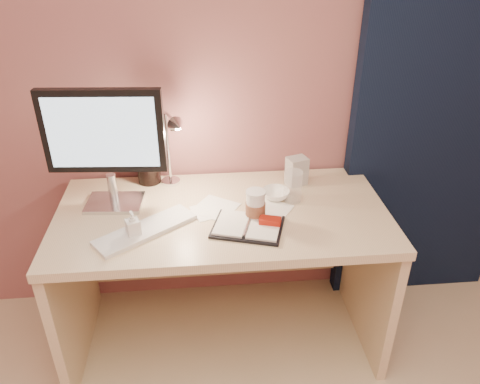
{
  "coord_description": "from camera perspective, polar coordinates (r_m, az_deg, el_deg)",
  "views": [
    {
      "loc": [
        -0.08,
        -0.29,
        1.78
      ],
      "look_at": [
        0.07,
        1.33,
        0.85
      ],
      "focal_mm": 35.0,
      "sensor_mm": 36.0,
      "label": 1
    }
  ],
  "objects": [
    {
      "name": "desk_lamp",
      "position": [
        2.04,
        -9.94,
        5.63
      ],
      "size": [
        0.14,
        0.23,
        0.37
      ],
      "rotation": [
        0.0,
        0.0,
        0.37
      ],
      "color": "silver",
      "rests_on": "desk"
    },
    {
      "name": "coffee_cup",
      "position": [
        1.89,
        1.9,
        -1.75
      ],
      "size": [
        0.08,
        0.08,
        0.13
      ],
      "color": "white",
      "rests_on": "desk"
    },
    {
      "name": "desk",
      "position": [
        2.16,
        -2.17,
        -6.42
      ],
      "size": [
        1.4,
        0.7,
        0.73
      ],
      "color": "beige",
      "rests_on": "ground"
    },
    {
      "name": "clear_cup",
      "position": [
        2.03,
        6.46,
        0.72
      ],
      "size": [
        0.08,
        0.08,
        0.14
      ],
      "primitive_type": "cylinder",
      "color": "white",
      "rests_on": "desk"
    },
    {
      "name": "keyboard",
      "position": [
        1.88,
        -11.42,
        -4.53
      ],
      "size": [
        0.41,
        0.34,
        0.02
      ],
      "primitive_type": "cube",
      "rotation": [
        0.0,
        0.0,
        0.64
      ],
      "color": "white",
      "rests_on": "desk"
    },
    {
      "name": "lotion_bottle",
      "position": [
        1.83,
        -12.94,
        -3.89
      ],
      "size": [
        0.07,
        0.07,
        0.11
      ],
      "primitive_type": "imported",
      "rotation": [
        0.0,
        0.0,
        0.39
      ],
      "color": "white",
      "rests_on": "desk"
    },
    {
      "name": "paper_a",
      "position": [
        1.98,
        -3.83,
        -2.32
      ],
      "size": [
        0.17,
        0.17,
        0.0
      ],
      "primitive_type": "cube",
      "rotation": [
        0.0,
        0.0,
        0.35
      ],
      "color": "white",
      "rests_on": "desk"
    },
    {
      "name": "planner",
      "position": [
        1.86,
        1.19,
        -4.15
      ],
      "size": [
        0.32,
        0.27,
        0.04
      ],
      "rotation": [
        0.0,
        0.0,
        -0.3
      ],
      "color": "black",
      "rests_on": "desk"
    },
    {
      "name": "bowl",
      "position": [
        2.06,
        4.38,
        -0.26
      ],
      "size": [
        0.14,
        0.14,
        0.04
      ],
      "primitive_type": "imported",
      "rotation": [
        0.0,
        0.0,
        -0.11
      ],
      "color": "white",
      "rests_on": "desk"
    },
    {
      "name": "monitor",
      "position": [
        1.95,
        -16.15,
        6.24
      ],
      "size": [
        0.48,
        0.19,
        0.52
      ],
      "rotation": [
        0.0,
        0.0,
        -0.08
      ],
      "color": "silver",
      "rests_on": "desk"
    },
    {
      "name": "paper_b",
      "position": [
        1.98,
        3.64,
        -2.2
      ],
      "size": [
        0.22,
        0.22,
        0.0
      ],
      "primitive_type": "cube",
      "rotation": [
        0.0,
        0.0,
        -0.58
      ],
      "color": "white",
      "rests_on": "desk"
    },
    {
      "name": "paper_c",
      "position": [
        2.0,
        -3.05,
        -1.95
      ],
      "size": [
        0.23,
        0.23,
        0.0
      ],
      "primitive_type": "cube",
      "rotation": [
        0.0,
        0.0,
        0.97
      ],
      "color": "white",
      "rests_on": "desk"
    },
    {
      "name": "room",
      "position": [
        2.32,
        21.81,
        11.6
      ],
      "size": [
        3.5,
        3.5,
        3.5
      ],
      "color": "#C6B28E",
      "rests_on": "ground"
    },
    {
      "name": "product_box",
      "position": [
        2.17,
        6.93,
        2.56
      ],
      "size": [
        0.11,
        0.09,
        0.13
      ],
      "primitive_type": "cube",
      "rotation": [
        0.0,
        0.0,
        0.33
      ],
      "color": "#B7B7B2",
      "rests_on": "desk"
    },
    {
      "name": "dark_jar",
      "position": [
        2.21,
        -11.08,
        2.98
      ],
      "size": [
        0.11,
        0.11,
        0.15
      ],
      "primitive_type": "cylinder",
      "color": "black",
      "rests_on": "desk"
    }
  ]
}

